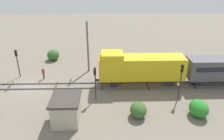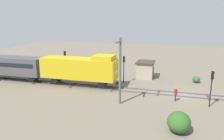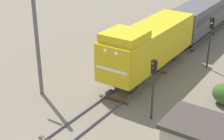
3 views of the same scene
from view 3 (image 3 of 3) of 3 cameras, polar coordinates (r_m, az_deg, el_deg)
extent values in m
cube|color=#4C3823|center=(24.69, 0.26, -4.96)|extent=(2.40, 0.24, 0.09)
cube|color=#4C3823|center=(29.54, 6.91, 0.01)|extent=(2.40, 0.24, 0.09)
cube|color=#4C3823|center=(34.82, 11.61, 3.53)|extent=(2.40, 0.24, 0.09)
cube|color=#4C3823|center=(40.37, 15.07, 6.09)|extent=(2.40, 0.24, 0.09)
cube|color=#4C3823|center=(46.09, 17.70, 8.01)|extent=(2.40, 0.24, 0.09)
cube|color=gold|center=(27.76, 6.30, 4.36)|extent=(2.90, 11.00, 2.90)
cube|color=gold|center=(23.96, 2.12, 5.66)|extent=(2.75, 2.80, 0.60)
cube|color=gold|center=(23.30, -0.08, 0.50)|extent=(2.84, 0.10, 2.84)
cube|color=white|center=(23.35, -0.13, 0.02)|extent=(2.46, 0.06, 0.20)
sphere|color=white|center=(23.08, -1.08, 3.21)|extent=(0.28, 0.28, 0.28)
sphere|color=white|center=(22.61, 0.80, 2.75)|extent=(0.28, 0.28, 0.28)
cylinder|color=#262628|center=(23.89, -0.48, -3.80)|extent=(0.36, 0.50, 0.36)
cylinder|color=#262628|center=(25.91, 0.87, -1.81)|extent=(0.18, 1.10, 1.10)
cylinder|color=#262628|center=(25.24, 3.62, -2.60)|extent=(0.18, 1.10, 1.10)
cylinder|color=#262628|center=(31.87, 8.10, 3.11)|extent=(0.18, 1.10, 1.10)
cylinder|color=#262628|center=(31.33, 10.46, 2.56)|extent=(0.18, 1.10, 1.10)
cube|color=#4C4C51|center=(39.46, 15.32, 9.33)|extent=(2.80, 14.00, 2.70)
cube|color=black|center=(39.37, 15.38, 9.82)|extent=(2.84, 12.88, 0.64)
cylinder|color=#262628|center=(35.35, 10.97, 4.93)|extent=(0.16, 0.96, 0.96)
cylinder|color=#262628|center=(34.86, 13.14, 4.46)|extent=(0.16, 0.96, 0.96)
cylinder|color=#262628|center=(45.11, 16.51, 8.61)|extent=(0.16, 0.96, 0.96)
cylinder|color=#262628|center=(21.72, 6.80, -3.42)|extent=(0.14, 0.14, 4.16)
cube|color=black|center=(21.01, 7.01, 0.51)|extent=(0.32, 0.24, 0.90)
sphere|color=red|center=(20.79, 6.87, 1.06)|extent=(0.16, 0.16, 0.16)
sphere|color=#3C3306|center=(20.90, 6.84, 0.36)|extent=(0.16, 0.16, 0.16)
sphere|color=black|center=(21.02, 6.80, -0.34)|extent=(0.16, 0.16, 0.16)
cylinder|color=#262628|center=(30.16, 15.92, 4.28)|extent=(0.14, 0.14, 4.51)
cube|color=black|center=(29.62, 16.32, 7.56)|extent=(0.32, 0.24, 0.90)
sphere|color=#390606|center=(29.41, 16.30, 8.00)|extent=(0.16, 0.16, 0.16)
sphere|color=yellow|center=(29.49, 16.23, 7.48)|extent=(0.16, 0.16, 0.16)
sphere|color=black|center=(29.57, 16.17, 6.96)|extent=(0.16, 0.16, 0.16)
cylinder|color=#595960|center=(24.57, -12.30, 4.08)|extent=(0.28, 0.28, 7.70)
cube|color=#3F3833|center=(17.89, 14.52, -8.68)|extent=(3.50, 2.90, 0.24)
camera|label=1|loc=(23.57, 74.61, 12.00)|focal=35.00mm
camera|label=2|loc=(41.58, -43.75, 14.67)|focal=35.00mm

